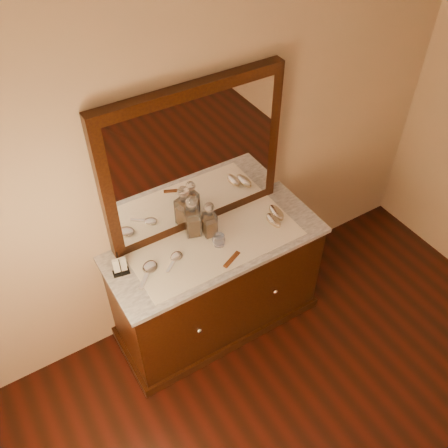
{
  "coord_description": "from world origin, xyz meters",
  "views": [
    {
      "loc": [
        -1.09,
        0.08,
        3.13
      ],
      "look_at": [
        0.0,
        1.85,
        1.1
      ],
      "focal_mm": 39.24,
      "sensor_mm": 36.0,
      "label": 1
    }
  ],
  "objects_px": {
    "napkin_rack": "(120,266)",
    "brush_far": "(276,213)",
    "hand_mirror_outer": "(149,269)",
    "dresser_cabinet": "(217,286)",
    "hand_mirror_inner": "(176,258)",
    "brush_near": "(273,221)",
    "mirror_frame": "(194,160)",
    "pin_dish": "(219,240)",
    "comb": "(232,259)",
    "decanter_right": "(210,223)",
    "decanter_left": "(193,220)"
  },
  "relations": [
    {
      "from": "napkin_rack",
      "to": "brush_far",
      "type": "bearing_deg",
      "value": -4.16
    },
    {
      "from": "napkin_rack",
      "to": "hand_mirror_outer",
      "type": "height_order",
      "value": "napkin_rack"
    },
    {
      "from": "dresser_cabinet",
      "to": "hand_mirror_inner",
      "type": "distance_m",
      "value": 0.53
    },
    {
      "from": "brush_near",
      "to": "brush_far",
      "type": "height_order",
      "value": "brush_far"
    },
    {
      "from": "napkin_rack",
      "to": "hand_mirror_inner",
      "type": "bearing_deg",
      "value": -12.98
    },
    {
      "from": "mirror_frame",
      "to": "hand_mirror_inner",
      "type": "height_order",
      "value": "mirror_frame"
    },
    {
      "from": "mirror_frame",
      "to": "napkin_rack",
      "type": "height_order",
      "value": "mirror_frame"
    },
    {
      "from": "mirror_frame",
      "to": "hand_mirror_inner",
      "type": "relative_size",
      "value": 6.96
    },
    {
      "from": "hand_mirror_inner",
      "to": "brush_near",
      "type": "bearing_deg",
      "value": -4.41
    },
    {
      "from": "pin_dish",
      "to": "hand_mirror_outer",
      "type": "bearing_deg",
      "value": 179.4
    },
    {
      "from": "dresser_cabinet",
      "to": "comb",
      "type": "distance_m",
      "value": 0.48
    },
    {
      "from": "decanter_right",
      "to": "brush_near",
      "type": "distance_m",
      "value": 0.44
    },
    {
      "from": "decanter_right",
      "to": "hand_mirror_inner",
      "type": "relative_size",
      "value": 1.55
    },
    {
      "from": "brush_far",
      "to": "decanter_left",
      "type": "bearing_deg",
      "value": 165.6
    },
    {
      "from": "brush_far",
      "to": "hand_mirror_outer",
      "type": "height_order",
      "value": "brush_far"
    },
    {
      "from": "brush_near",
      "to": "brush_far",
      "type": "xyz_separation_m",
      "value": [
        0.06,
        0.05,
        0.0
      ]
    },
    {
      "from": "decanter_left",
      "to": "brush_near",
      "type": "xyz_separation_m",
      "value": [
        0.5,
        -0.2,
        -0.1
      ]
    },
    {
      "from": "dresser_cabinet",
      "to": "decanter_left",
      "type": "height_order",
      "value": "decanter_left"
    },
    {
      "from": "decanter_left",
      "to": "decanter_right",
      "type": "relative_size",
      "value": 1.16
    },
    {
      "from": "dresser_cabinet",
      "to": "hand_mirror_inner",
      "type": "relative_size",
      "value": 8.12
    },
    {
      "from": "comb",
      "to": "brush_far",
      "type": "bearing_deg",
      "value": -2.63
    },
    {
      "from": "brush_near",
      "to": "brush_far",
      "type": "relative_size",
      "value": 0.9
    },
    {
      "from": "comb",
      "to": "hand_mirror_outer",
      "type": "bearing_deg",
      "value": 134.02
    },
    {
      "from": "mirror_frame",
      "to": "brush_near",
      "type": "bearing_deg",
      "value": -34.64
    },
    {
      "from": "decanter_right",
      "to": "hand_mirror_inner",
      "type": "distance_m",
      "value": 0.32
    },
    {
      "from": "hand_mirror_inner",
      "to": "comb",
      "type": "bearing_deg",
      "value": -32.95
    },
    {
      "from": "mirror_frame",
      "to": "pin_dish",
      "type": "relative_size",
      "value": 14.37
    },
    {
      "from": "napkin_rack",
      "to": "decanter_right",
      "type": "height_order",
      "value": "decanter_right"
    },
    {
      "from": "comb",
      "to": "brush_near",
      "type": "distance_m",
      "value": 0.44
    },
    {
      "from": "dresser_cabinet",
      "to": "hand_mirror_outer",
      "type": "distance_m",
      "value": 0.65
    },
    {
      "from": "pin_dish",
      "to": "brush_near",
      "type": "relative_size",
      "value": 0.59
    },
    {
      "from": "dresser_cabinet",
      "to": "mirror_frame",
      "type": "xyz_separation_m",
      "value": [
        0.0,
        0.25,
        0.94
      ]
    },
    {
      "from": "dresser_cabinet",
      "to": "brush_near",
      "type": "height_order",
      "value": "brush_near"
    },
    {
      "from": "mirror_frame",
      "to": "brush_far",
      "type": "bearing_deg",
      "value": -26.44
    },
    {
      "from": "decanter_right",
      "to": "comb",
      "type": "bearing_deg",
      "value": -89.89
    },
    {
      "from": "decanter_left",
      "to": "brush_near",
      "type": "bearing_deg",
      "value": -21.28
    },
    {
      "from": "brush_near",
      "to": "brush_far",
      "type": "bearing_deg",
      "value": 39.82
    },
    {
      "from": "comb",
      "to": "hand_mirror_outer",
      "type": "distance_m",
      "value": 0.51
    },
    {
      "from": "napkin_rack",
      "to": "hand_mirror_inner",
      "type": "xyz_separation_m",
      "value": [
        0.33,
        -0.08,
        -0.05
      ]
    },
    {
      "from": "napkin_rack",
      "to": "brush_near",
      "type": "distance_m",
      "value": 1.05
    },
    {
      "from": "comb",
      "to": "dresser_cabinet",
      "type": "bearing_deg",
      "value": 67.99
    },
    {
      "from": "pin_dish",
      "to": "brush_far",
      "type": "relative_size",
      "value": 0.53
    },
    {
      "from": "napkin_rack",
      "to": "hand_mirror_outer",
      "type": "xyz_separation_m",
      "value": [
        0.15,
        -0.08,
        -0.05
      ]
    },
    {
      "from": "napkin_rack",
      "to": "brush_far",
      "type": "xyz_separation_m",
      "value": [
        1.1,
        -0.08,
        -0.04
      ]
    },
    {
      "from": "dresser_cabinet",
      "to": "decanter_right",
      "type": "bearing_deg",
      "value": 86.03
    },
    {
      "from": "dresser_cabinet",
      "to": "mirror_frame",
      "type": "bearing_deg",
      "value": 90.0
    },
    {
      "from": "pin_dish",
      "to": "napkin_rack",
      "type": "distance_m",
      "value": 0.65
    },
    {
      "from": "pin_dish",
      "to": "hand_mirror_inner",
      "type": "xyz_separation_m",
      "value": [
        -0.31,
        0.0,
        0.0
      ]
    },
    {
      "from": "mirror_frame",
      "to": "brush_far",
      "type": "xyz_separation_m",
      "value": [
        0.48,
        -0.24,
        -0.48
      ]
    },
    {
      "from": "pin_dish",
      "to": "decanter_left",
      "type": "height_order",
      "value": "decanter_left"
    }
  ]
}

